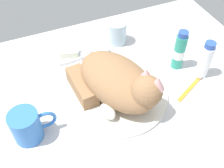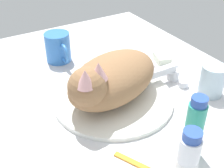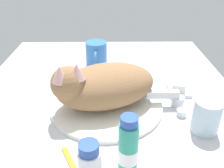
{
  "view_description": "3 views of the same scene",
  "coord_description": "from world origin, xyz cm",
  "px_view_note": "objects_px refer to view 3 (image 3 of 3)",
  "views": [
    {
      "loc": [
        -22.83,
        -50.46,
        65.84
      ],
      "look_at": [
        -1.99,
        -1.0,
        7.26
      ],
      "focal_mm": 43.66,
      "sensor_mm": 36.0,
      "label": 1
    },
    {
      "loc": [
        54.53,
        -32.61,
        47.2
      ],
      "look_at": [
        2.56,
        -1.89,
        7.25
      ],
      "focal_mm": 47.21,
      "sensor_mm": 36.0,
      "label": 2
    },
    {
      "loc": [
        58.83,
        0.96,
        40.51
      ],
      "look_at": [
        -2.22,
        1.63,
        6.2
      ],
      "focal_mm": 39.34,
      "sensor_mm": 36.0,
      "label": 3
    }
  ],
  "objects_px": {
    "cat": "(102,85)",
    "faucet": "(172,99)",
    "rinse_cup": "(206,117)",
    "soap_bar": "(179,85)",
    "coffee_mug": "(96,54)",
    "toothpaste_bottle": "(128,150)"
  },
  "relations": [
    {
      "from": "cat",
      "to": "faucet",
      "type": "bearing_deg",
      "value": 90.27
    },
    {
      "from": "rinse_cup",
      "to": "soap_bar",
      "type": "distance_m",
      "value": 0.19
    },
    {
      "from": "cat",
      "to": "rinse_cup",
      "type": "relative_size",
      "value": 3.65
    },
    {
      "from": "cat",
      "to": "soap_bar",
      "type": "xyz_separation_m",
      "value": [
        -0.08,
        0.24,
        -0.05
      ]
    },
    {
      "from": "faucet",
      "to": "coffee_mug",
      "type": "distance_m",
      "value": 0.36
    },
    {
      "from": "coffee_mug",
      "to": "toothpaste_bottle",
      "type": "height_order",
      "value": "toothpaste_bottle"
    },
    {
      "from": "cat",
      "to": "rinse_cup",
      "type": "height_order",
      "value": "cat"
    },
    {
      "from": "rinse_cup",
      "to": "toothpaste_bottle",
      "type": "distance_m",
      "value": 0.24
    },
    {
      "from": "coffee_mug",
      "to": "faucet",
      "type": "bearing_deg",
      "value": 39.52
    },
    {
      "from": "faucet",
      "to": "toothpaste_bottle",
      "type": "xyz_separation_m",
      "value": [
        0.25,
        -0.15,
        0.05
      ]
    },
    {
      "from": "faucet",
      "to": "soap_bar",
      "type": "relative_size",
      "value": 1.87
    },
    {
      "from": "faucet",
      "to": "toothpaste_bottle",
      "type": "relative_size",
      "value": 0.82
    },
    {
      "from": "faucet",
      "to": "rinse_cup",
      "type": "bearing_deg",
      "value": 26.74
    },
    {
      "from": "faucet",
      "to": "soap_bar",
      "type": "xyz_separation_m",
      "value": [
        -0.08,
        0.04,
        0.0
      ]
    },
    {
      "from": "soap_bar",
      "to": "coffee_mug",
      "type": "bearing_deg",
      "value": -125.87
    },
    {
      "from": "coffee_mug",
      "to": "rinse_cup",
      "type": "xyz_separation_m",
      "value": [
        0.39,
        0.29,
        -0.0
      ]
    },
    {
      "from": "soap_bar",
      "to": "toothpaste_bottle",
      "type": "height_order",
      "value": "toothpaste_bottle"
    },
    {
      "from": "cat",
      "to": "coffee_mug",
      "type": "relative_size",
      "value": 2.55
    },
    {
      "from": "coffee_mug",
      "to": "rinse_cup",
      "type": "bearing_deg",
      "value": 36.28
    },
    {
      "from": "cat",
      "to": "rinse_cup",
      "type": "bearing_deg",
      "value": 67.01
    },
    {
      "from": "coffee_mug",
      "to": "rinse_cup",
      "type": "height_order",
      "value": "coffee_mug"
    },
    {
      "from": "faucet",
      "to": "coffee_mug",
      "type": "height_order",
      "value": "coffee_mug"
    }
  ]
}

